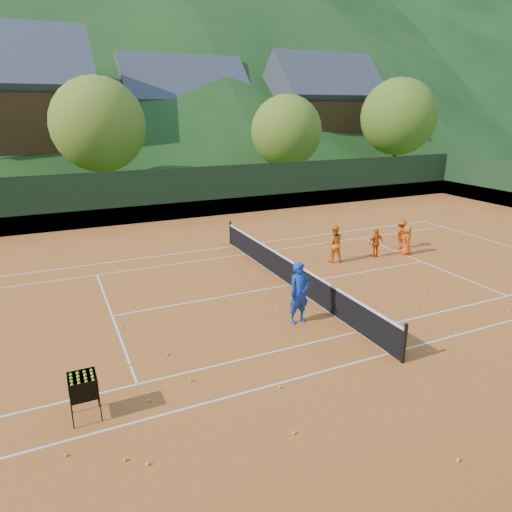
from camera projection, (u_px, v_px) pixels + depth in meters
name	position (u px, v px, depth m)	size (l,w,h in m)	color
ground	(290.00, 285.00, 16.92)	(400.00, 400.00, 0.00)	#325119
clay_court	(290.00, 285.00, 16.92)	(40.00, 24.00, 0.02)	#BE5A1E
coach	(299.00, 293.00, 13.67)	(0.71, 0.46, 1.94)	#183CA1
student_a	(334.00, 244.00, 19.22)	(0.78, 0.61, 1.61)	orange
student_b	(376.00, 243.00, 19.92)	(0.75, 0.31, 1.29)	#E05913
student_c	(407.00, 240.00, 20.25)	(0.65, 0.42, 1.32)	orange
student_d	(400.00, 234.00, 21.09)	(0.91, 0.52, 1.40)	#D05112
tennis_ball_0	(291.00, 321.00, 13.97)	(0.07, 0.07, 0.07)	yellow
tennis_ball_1	(509.00, 311.00, 14.67)	(0.07, 0.07, 0.07)	yellow
tennis_ball_2	(458.00, 460.00, 8.44)	(0.07, 0.07, 0.07)	yellow
tennis_ball_3	(459.00, 297.00, 15.77)	(0.07, 0.07, 0.07)	yellow
tennis_ball_4	(280.00, 387.00, 10.65)	(0.07, 0.07, 0.07)	yellow
tennis_ball_5	(149.00, 400.00, 10.17)	(0.07, 0.07, 0.07)	yellow
tennis_ball_6	(511.00, 300.00, 15.51)	(0.07, 0.07, 0.07)	yellow
tennis_ball_7	(401.00, 291.00, 16.25)	(0.07, 0.07, 0.07)	yellow
tennis_ball_8	(122.00, 327.00, 13.57)	(0.07, 0.07, 0.07)	yellow
tennis_ball_9	(367.00, 290.00, 16.33)	(0.07, 0.07, 0.07)	yellow
tennis_ball_10	(125.00, 460.00, 8.45)	(0.07, 0.07, 0.07)	yellow
tennis_ball_11	(148.00, 464.00, 8.36)	(0.07, 0.07, 0.07)	yellow
tennis_ball_12	(129.00, 365.00, 11.59)	(0.07, 0.07, 0.07)	yellow
tennis_ball_13	(456.00, 333.00, 13.23)	(0.07, 0.07, 0.07)	yellow
tennis_ball_14	(291.00, 297.00, 15.75)	(0.07, 0.07, 0.07)	yellow
tennis_ball_16	(401.00, 306.00, 15.01)	(0.07, 0.07, 0.07)	yellow
tennis_ball_17	(418.00, 307.00, 14.92)	(0.07, 0.07, 0.07)	yellow
tennis_ball_19	(190.00, 381.00, 10.91)	(0.07, 0.07, 0.07)	yellow
tennis_ball_20	(278.00, 310.00, 14.71)	(0.07, 0.07, 0.07)	yellow
tennis_ball_21	(426.00, 291.00, 16.29)	(0.07, 0.07, 0.07)	yellow
tennis_ball_22	(428.00, 351.00, 12.23)	(0.07, 0.07, 0.07)	yellow
tennis_ball_24	(168.00, 354.00, 12.07)	(0.07, 0.07, 0.07)	yellow
tennis_ball_25	(65.00, 455.00, 8.56)	(0.07, 0.07, 0.07)	yellow
tennis_ball_26	(497.00, 328.00, 13.51)	(0.07, 0.07, 0.07)	yellow
tennis_ball_27	(294.00, 433.00, 9.16)	(0.07, 0.07, 0.07)	yellow
court_lines	(290.00, 285.00, 16.92)	(23.83, 11.03, 0.00)	white
tennis_net	(291.00, 272.00, 16.76)	(0.10, 12.07, 1.10)	black
perimeter_fence	(291.00, 253.00, 16.53)	(40.40, 24.24, 3.00)	black
ball_hopper	(83.00, 387.00, 9.44)	(0.57, 0.57, 1.00)	black
chalet_left	(6.00, 116.00, 37.12)	(13.80, 9.93, 12.92)	beige
chalet_mid	(184.00, 121.00, 47.15)	(12.65, 8.82, 11.45)	beige
chalet_right	(320.00, 118.00, 49.17)	(11.50, 8.82, 11.91)	beige
tree_b	(99.00, 125.00, 31.01)	(6.40, 6.40, 8.40)	#412B1A
tree_c	(287.00, 131.00, 35.91)	(5.60, 5.60, 7.35)	#41281A
tree_d	(398.00, 117.00, 41.25)	(6.80, 6.80, 8.93)	#42281A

